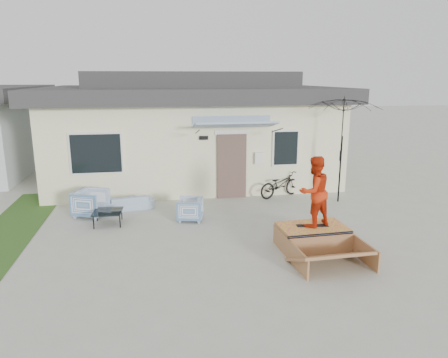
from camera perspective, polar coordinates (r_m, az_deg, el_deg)
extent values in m
plane|color=#A7A89B|center=(9.49, 0.02, -10.30)|extent=(90.00, 90.00, 0.00)
cube|color=#284B1A|center=(11.84, -27.65, -6.93)|extent=(1.40, 8.00, 0.01)
cube|color=beige|center=(16.78, -4.56, 5.59)|extent=(10.00, 7.00, 3.00)
cube|color=#2E2E30|center=(16.62, -4.67, 11.58)|extent=(10.80, 7.80, 0.50)
cube|color=#2E2E30|center=(16.61, -4.71, 13.47)|extent=(7.50, 4.50, 0.60)
cube|color=brown|center=(13.53, 1.05, 1.73)|extent=(0.95, 0.08, 2.10)
cube|color=white|center=(13.33, -17.02, 3.35)|extent=(1.60, 0.06, 1.30)
cube|color=white|center=(13.88, 8.40, 4.20)|extent=(0.90, 0.06, 1.20)
cube|color=teal|center=(12.81, 1.50, 7.39)|extent=(2.50, 1.09, 0.29)
imported|color=teal|center=(12.87, -12.81, -2.80)|extent=(1.47, 0.67, 0.55)
imported|color=teal|center=(12.46, -17.69, -2.97)|extent=(1.02, 1.05, 0.85)
imported|color=teal|center=(11.60, -4.67, -3.98)|extent=(0.76, 0.79, 0.69)
cube|color=black|center=(11.72, -15.53, -5.08)|extent=(0.79, 0.79, 0.37)
imported|color=black|center=(13.87, 7.66, -0.35)|extent=(1.71, 1.16, 1.03)
cylinder|color=black|center=(13.60, 15.54, 1.28)|extent=(0.05, 0.05, 2.10)
imported|color=black|center=(13.47, 15.73, 4.19)|extent=(2.64, 2.51, 0.90)
cube|color=black|center=(9.93, 11.96, -6.18)|extent=(0.75, 0.27, 0.05)
imported|color=red|center=(9.68, 12.20, -1.52)|extent=(0.95, 0.84, 1.63)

